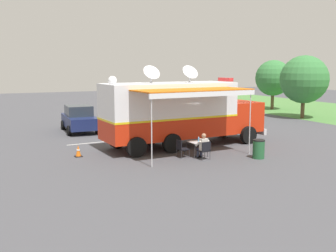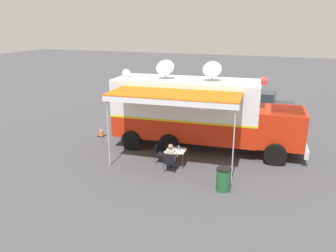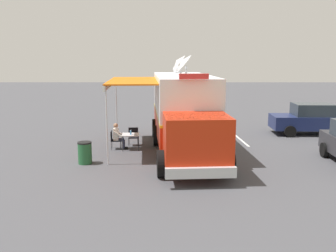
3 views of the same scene
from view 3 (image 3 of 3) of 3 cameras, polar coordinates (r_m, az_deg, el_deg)
The scene contains 11 objects.
ground_plane at distance 17.97m, azimuth 2.25°, elevation -3.34°, with size 100.00×100.00×0.00m, color #47474C.
lot_stripe at distance 20.80m, azimuth 10.62°, elevation -1.60°, with size 0.12×4.80×0.01m, color silver.
command_truck at distance 16.87m, azimuth 2.45°, elevation 2.49°, with size 5.37×9.63×4.53m.
folding_table at distance 17.57m, azimuth -5.82°, elevation -1.45°, with size 0.85×0.85×0.73m.
water_bottle at distance 17.45m, azimuth -5.79°, elevation -1.00°, with size 0.07×0.07×0.22m.
folding_chair_at_table at distance 17.74m, azimuth -8.37°, elevation -1.92°, with size 0.51×0.51×0.87m.
folding_chair_beside_table at distance 18.43m, azimuth -5.39°, elevation -1.39°, with size 0.51×0.51×0.87m.
seated_responder at distance 17.70m, azimuth -7.77°, elevation -1.48°, with size 0.68×0.58×1.25m.
trash_bin at distance 15.53m, azimuth -12.75°, elevation -4.06°, with size 0.57×0.57×0.91m.
traffic_cone at distance 22.77m, azimuth 1.50°, elevation 0.32°, with size 0.36×0.36×0.58m.
car_far_corner at distance 22.47m, azimuth 21.11°, elevation 1.03°, with size 4.26×2.13×1.76m.
Camera 3 is at (0.67, 17.45, 4.27)m, focal length 39.36 mm.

